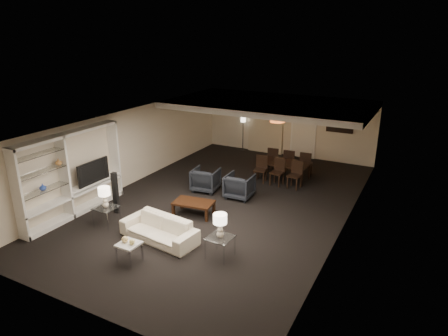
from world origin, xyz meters
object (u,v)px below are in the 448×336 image
Objects in this scene: vase_amber at (58,162)px; chair_fm at (290,161)px; armchair_right at (240,186)px; dining_table at (284,171)px; side_table_right at (220,247)px; table_lamp_left at (105,197)px; chair_fl at (274,159)px; chair_nr at (294,175)px; chair_nl at (260,169)px; television at (90,171)px; chair_fr at (306,164)px; sofa at (159,229)px; armchair_left at (206,180)px; pendant_light at (277,119)px; coffee_table at (194,208)px; vase_blue at (43,187)px; floor_speaker at (115,193)px; floor_lamp at (243,134)px; side_table_left at (107,216)px; table_lamp_right at (220,226)px; marble_table at (129,252)px; chair_nm at (277,172)px.

chair_fm is (4.19, 6.38, -1.20)m from vase_amber.
dining_table is (0.65, 2.16, -0.07)m from armchair_right.
armchair_right is at bearing 108.43° from side_table_right.
table_lamp_left reaches higher than chair_fl.
chair_nr is at bearing 88.22° from side_table_right.
chair_nl is 1.30m from chair_fl.
chair_fl is (-1.05, 6.11, 0.19)m from side_table_right.
television reaches higher than chair_fr.
armchair_left reaches higher than sofa.
table_lamp_left reaches higher than sofa.
pendant_light is 4.97m from coffee_table.
side_table_right is 4.80m from vase_blue.
floor_lamp reaches higher than floor_speaker.
coffee_table is (-0.67, -4.61, -1.72)m from pendant_light.
chair_nr is at bearing 53.58° from side_table_left.
television reaches higher than armchair_right.
chair_nl is 1.00× the size of chair_fl.
chair_nr is at bearing 60.06° from coffee_table.
chair_fl is 1.20m from chair_fr.
armchair_left is 3.37m from chair_fm.
table_lamp_left is 5.36m from chair_nl.
floor_speaker is at bearing -94.27° from floor_lamp.
table_lamp_right is 0.63× the size of chair_fr.
chair_nl is (2.65, 4.11, -0.15)m from floor_speaker.
chair_nl is at bearing 86.91° from chair_fl.
chair_fl is at bearing -4.55° from chair_fm.
armchair_right is 1.44× the size of table_lamp_left.
table_lamp_right is 4.73m from vase_amber.
dining_table is at bearing 94.72° from side_table_right.
chair_fr is at bearing 46.30° from floor_speaker.
chair_nr is at bearing 46.67° from vase_amber.
armchair_right is at bearing 82.23° from marble_table.
chair_fr is at bearing -4.99° from pendant_light.
armchair_right is 3.68m from floor_speaker.
floor_speaker is at bearing 167.69° from sofa.
television is at bearing 172.81° from sofa.
chair_fl is at bearing 91.01° from sofa.
floor_speaker is 4.89m from chair_nl.
table_lamp_left reaches higher than chair_nr.
dining_table is (-0.45, 5.46, 0.05)m from side_table_right.
chair_fr is at bearing -41.55° from television.
pendant_light is at bearing -14.63° from chair_fm.
chair_nm is (0.58, -1.40, -1.47)m from pendant_light.
floor_lamp is at bearing 88.26° from side_table_left.
side_table_left is 0.61× the size of chair_fl.
table_lamp_right is (1.10, -3.30, 0.42)m from armchair_right.
side_table_left is at bearing 63.69° from armchair_left.
marble_table is 0.40× the size of television.
chair_fr is (0.15, 6.11, 0.19)m from side_table_right.
sofa is at bearing 0.00° from side_table_left.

